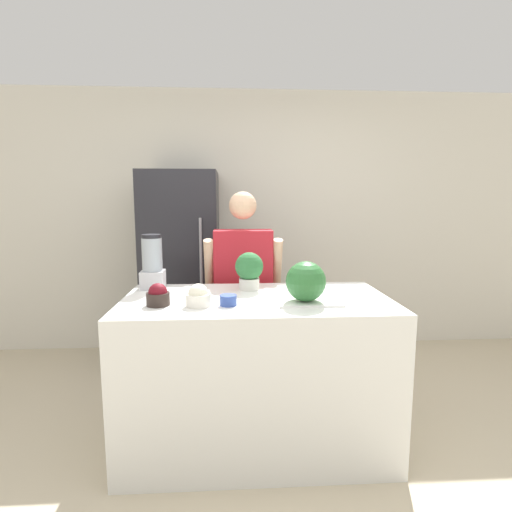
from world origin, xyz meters
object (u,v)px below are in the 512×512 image
watermelon (306,281)px  bowl_cherries (158,296)px  refrigerator (182,269)px  bowl_cream (198,297)px  person (243,295)px  blender (152,263)px  potted_plant (249,269)px  bowl_small_blue (228,300)px

watermelon → bowl_cherries: 0.84m
refrigerator → bowl_cream: size_ratio=12.62×
person → blender: size_ratio=4.39×
person → potted_plant: 0.49m
refrigerator → blender: (-0.06, -1.06, 0.22)m
bowl_cherries → potted_plant: 0.65m
refrigerator → bowl_cherries: bearing=-88.2°
person → bowl_cream: bearing=-108.7°
bowl_small_blue → potted_plant: size_ratio=0.38×
person → bowl_small_blue: bearing=-97.6°
refrigerator → person: 0.90m
person → bowl_cream: (-0.27, -0.81, 0.19)m
person → watermelon: 0.90m
bowl_small_blue → potted_plant: potted_plant is taller
watermelon → bowl_cherries: (-0.84, 0.01, -0.07)m
bowl_cherries → bowl_small_blue: (0.39, -0.03, -0.03)m
refrigerator → potted_plant: (0.58, -1.12, 0.19)m
person → bowl_small_blue: size_ratio=16.78×
bowl_cherries → potted_plant: size_ratio=0.53×
watermelon → bowl_small_blue: size_ratio=2.42×
watermelon → refrigerator: bearing=120.4°
refrigerator → watermelon: 1.75m
watermelon → blender: size_ratio=0.63×
blender → potted_plant: (0.64, -0.07, -0.04)m
watermelon → bowl_cream: (-0.61, -0.02, -0.08)m
potted_plant → bowl_small_blue: bearing=-109.0°
blender → watermelon: bearing=-25.2°
person → blender: bearing=-150.6°
bowl_cream → bowl_cherries: bearing=172.9°
bowl_small_blue → potted_plant: (0.14, 0.39, 0.10)m
refrigerator → bowl_small_blue: refrigerator is taller
potted_plant → person: bearing=94.0°
bowl_cream → blender: blender is taller
blender → potted_plant: blender is taller
potted_plant → blender: bearing=174.0°
person → bowl_small_blue: person is taller
bowl_cream → bowl_small_blue: bowl_cream is taller
blender → potted_plant: bearing=-6.0°
watermelon → bowl_cherries: watermelon is taller
potted_plant → bowl_cream: bearing=-127.3°
refrigerator → watermelon: (0.88, -1.50, 0.18)m
refrigerator → bowl_small_blue: size_ratio=18.79×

